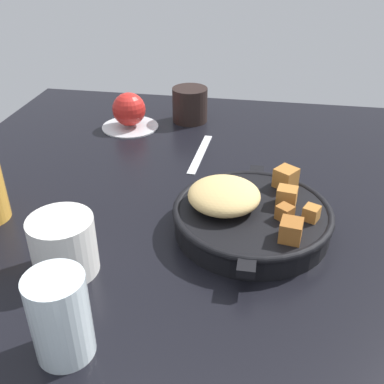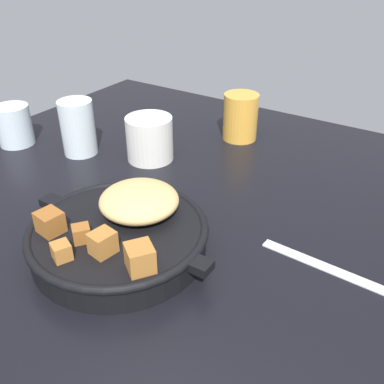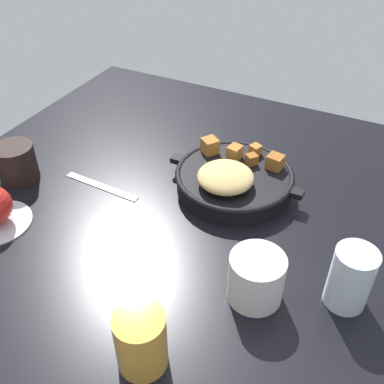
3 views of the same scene
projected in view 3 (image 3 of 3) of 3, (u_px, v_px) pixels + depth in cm
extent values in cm
cube|color=black|center=(195.00, 214.00, 88.57)|extent=(108.89, 101.94, 2.40)
cylinder|color=black|center=(234.00, 181.00, 91.93)|extent=(23.49, 23.49, 3.91)
torus|color=black|center=(234.00, 174.00, 90.91)|extent=(24.22, 24.22, 1.20)
cube|color=black|center=(178.00, 159.00, 95.61)|extent=(2.64, 2.40, 1.20)
cube|color=black|center=(297.00, 193.00, 86.55)|extent=(2.64, 2.40, 1.20)
ellipsoid|color=tan|center=(225.00, 177.00, 86.54)|extent=(11.02, 10.94, 3.75)
cube|color=#935623|center=(252.00, 159.00, 92.66)|extent=(2.91, 2.93, 2.16)
cube|color=#A86B2D|center=(255.00, 150.00, 95.50)|extent=(2.81, 2.78, 2.14)
cube|color=#A86B2D|center=(235.00, 152.00, 93.98)|extent=(2.97, 3.29, 2.91)
cube|color=#935623|center=(275.00, 162.00, 91.29)|extent=(3.51, 3.34, 2.90)
cube|color=#A86B2D|center=(210.00, 146.00, 95.76)|extent=(4.37, 4.34, 3.20)
cube|color=silver|center=(101.00, 186.00, 93.46)|extent=(17.84, 2.50, 0.36)
cylinder|color=silver|center=(256.00, 278.00, 68.91)|extent=(8.70, 8.70, 8.27)
cylinder|color=gold|center=(141.00, 341.00, 59.65)|extent=(7.05, 7.05, 9.44)
cylinder|color=black|center=(16.00, 163.00, 93.50)|extent=(8.14, 8.14, 7.92)
cylinder|color=silver|center=(350.00, 278.00, 67.43)|extent=(6.48, 6.48, 10.53)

